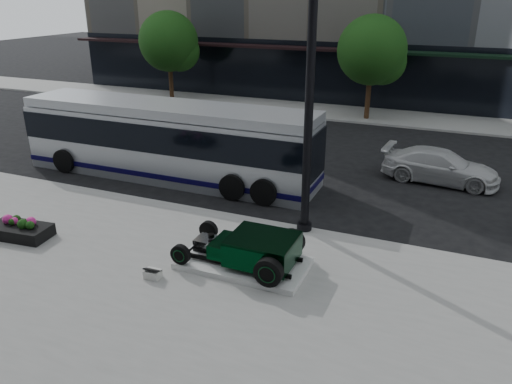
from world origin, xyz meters
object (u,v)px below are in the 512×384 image
at_px(lamppost, 309,106).
at_px(flower_planter, 20,230).
at_px(hot_rod, 255,249).
at_px(white_sedan, 440,166).
at_px(transit_bus, 168,140).

relative_size(lamppost, flower_planter, 4.32).
relative_size(hot_rod, flower_planter, 1.68).
relative_size(hot_rod, lamppost, 0.39).
bearing_deg(flower_planter, lamppost, 26.18).
bearing_deg(lamppost, white_sedan, 61.04).
distance_m(flower_planter, white_sedan, 15.01).
bearing_deg(white_sedan, transit_bus, 113.91).
relative_size(lamppost, transit_bus, 0.68).
bearing_deg(white_sedan, flower_planter, 136.83).
height_order(hot_rod, flower_planter, hot_rod).
distance_m(lamppost, white_sedan, 7.93).
relative_size(transit_bus, white_sedan, 2.77).
bearing_deg(flower_planter, hot_rod, 8.26).
bearing_deg(hot_rod, transit_bus, 137.50).
height_order(hot_rod, white_sedan, white_sedan).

